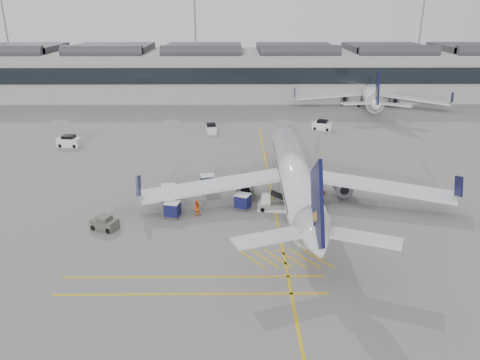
{
  "coord_description": "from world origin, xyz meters",
  "views": [
    {
      "loc": [
        5.61,
        -44.04,
        21.59
      ],
      "look_at": [
        6.06,
        2.56,
        4.0
      ],
      "focal_mm": 35.0,
      "sensor_mm": 36.0,
      "label": 1
    }
  ],
  "objects_px": {
    "ramp_agent_a": "(249,193)",
    "pushback_tug": "(105,223)",
    "ramp_agent_b": "(196,208)",
    "airliner_main": "(295,176)",
    "baggage_cart_a": "(243,201)",
    "belt_loader": "(276,205)"
  },
  "relations": [
    {
      "from": "belt_loader",
      "to": "baggage_cart_a",
      "type": "xyz_separation_m",
      "value": [
        -3.77,
        0.26,
        0.32
      ]
    },
    {
      "from": "ramp_agent_a",
      "to": "baggage_cart_a",
      "type": "bearing_deg",
      "value": -132.06
    },
    {
      "from": "airliner_main",
      "to": "ramp_agent_a",
      "type": "distance_m",
      "value": 5.64
    },
    {
      "from": "ramp_agent_b",
      "to": "pushback_tug",
      "type": "distance_m",
      "value": 9.65
    },
    {
      "from": "baggage_cart_a",
      "to": "belt_loader",
      "type": "bearing_deg",
      "value": 20.29
    },
    {
      "from": "baggage_cart_a",
      "to": "ramp_agent_a",
      "type": "distance_m",
      "value": 2.43
    },
    {
      "from": "ramp_agent_b",
      "to": "pushback_tug",
      "type": "xyz_separation_m",
      "value": [
        -9.13,
        -3.12,
        -0.26
      ]
    },
    {
      "from": "baggage_cart_a",
      "to": "ramp_agent_a",
      "type": "relative_size",
      "value": 1.1
    },
    {
      "from": "baggage_cart_a",
      "to": "ramp_agent_b",
      "type": "bearing_deg",
      "value": -136.67
    },
    {
      "from": "belt_loader",
      "to": "ramp_agent_b",
      "type": "height_order",
      "value": "belt_loader"
    },
    {
      "from": "ramp_agent_b",
      "to": "pushback_tug",
      "type": "bearing_deg",
      "value": 0.59
    },
    {
      "from": "ramp_agent_a",
      "to": "airliner_main",
      "type": "bearing_deg",
      "value": -22.72
    },
    {
      "from": "baggage_cart_a",
      "to": "ramp_agent_b",
      "type": "relative_size",
      "value": 1.17
    },
    {
      "from": "baggage_cart_a",
      "to": "airliner_main",
      "type": "bearing_deg",
      "value": 44.95
    },
    {
      "from": "airliner_main",
      "to": "ramp_agent_b",
      "type": "height_order",
      "value": "airliner_main"
    },
    {
      "from": "ramp_agent_b",
      "to": "baggage_cart_a",
      "type": "bearing_deg",
      "value": -179.13
    },
    {
      "from": "ramp_agent_a",
      "to": "ramp_agent_b",
      "type": "bearing_deg",
      "value": -168.02
    },
    {
      "from": "ramp_agent_b",
      "to": "pushback_tug",
      "type": "height_order",
      "value": "ramp_agent_b"
    },
    {
      "from": "airliner_main",
      "to": "belt_loader",
      "type": "distance_m",
      "value": 4.18
    },
    {
      "from": "airliner_main",
      "to": "ramp_agent_a",
      "type": "xyz_separation_m",
      "value": [
        -5.24,
        -0.0,
        -2.09
      ]
    },
    {
      "from": "ramp_agent_a",
      "to": "pushback_tug",
      "type": "height_order",
      "value": "ramp_agent_a"
    },
    {
      "from": "airliner_main",
      "to": "baggage_cart_a",
      "type": "bearing_deg",
      "value": -158.4
    }
  ]
}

